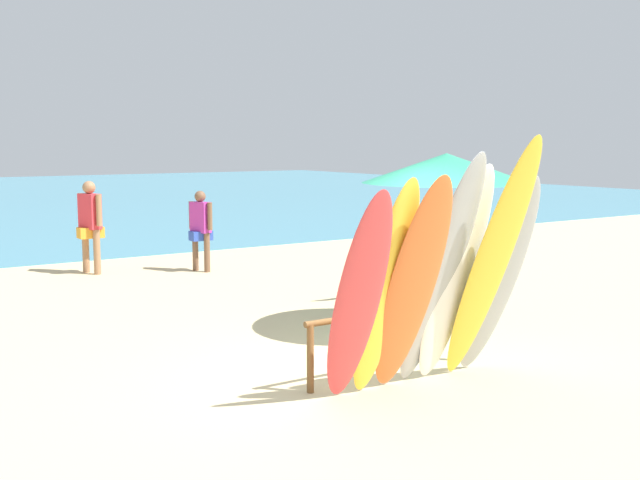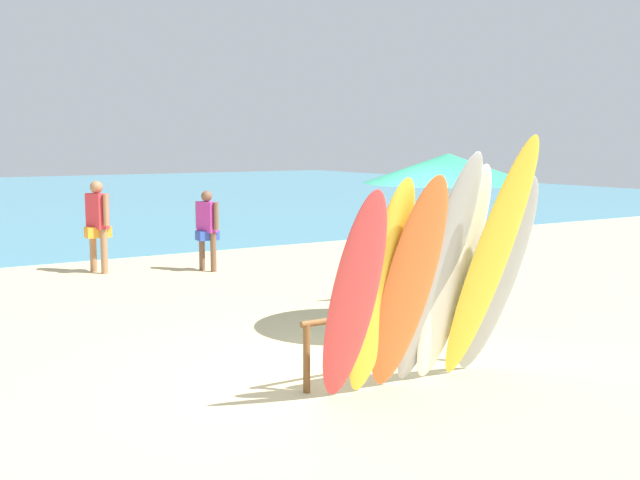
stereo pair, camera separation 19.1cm
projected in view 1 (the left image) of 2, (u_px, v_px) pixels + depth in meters
ground at (45, 238)px, 19.78m from camera, size 60.00×60.00×0.00m
surfboard_rack at (392, 326)px, 8.12m from camera, size 2.14×0.07×0.71m
surfboard_red_0 at (359, 299)px, 7.06m from camera, size 0.57×0.91×2.05m
surfboard_yellow_1 at (385, 290)px, 7.25m from camera, size 0.51×0.82×2.14m
surfboard_orange_2 at (412, 286)px, 7.34m from camera, size 0.62×1.01×2.16m
surfboard_grey_3 at (441, 272)px, 7.53m from camera, size 0.62×1.06×2.36m
surfboard_white_4 at (456, 275)px, 7.71m from camera, size 0.65×0.90×2.24m
surfboard_yellow_5 at (491, 262)px, 7.67m from camera, size 0.52×1.18×2.51m
surfboard_grey_6 at (498, 277)px, 7.92m from camera, size 0.63×1.04×2.14m
beachgoer_by_water at (201, 225)px, 14.63m from camera, size 0.39×0.54×1.52m
beachgoer_photographing at (90, 220)px, 14.38m from camera, size 0.45×0.62×1.71m
beach_chair_red at (367, 275)px, 11.84m from camera, size 0.50×0.68×0.82m
beach_umbrella at (446, 168)px, 9.75m from camera, size 2.12×2.12×2.29m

